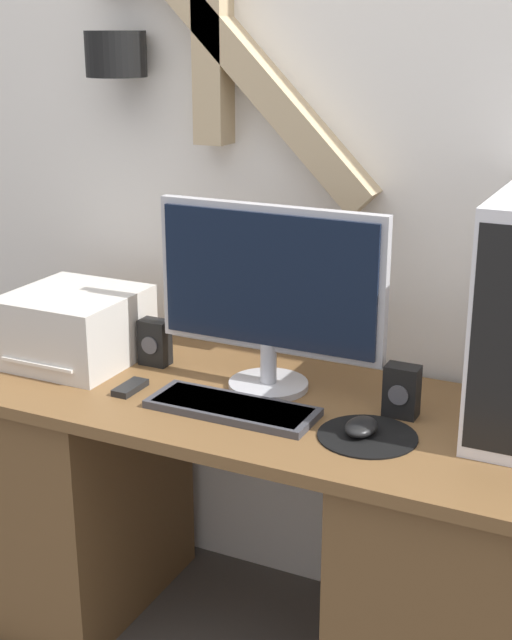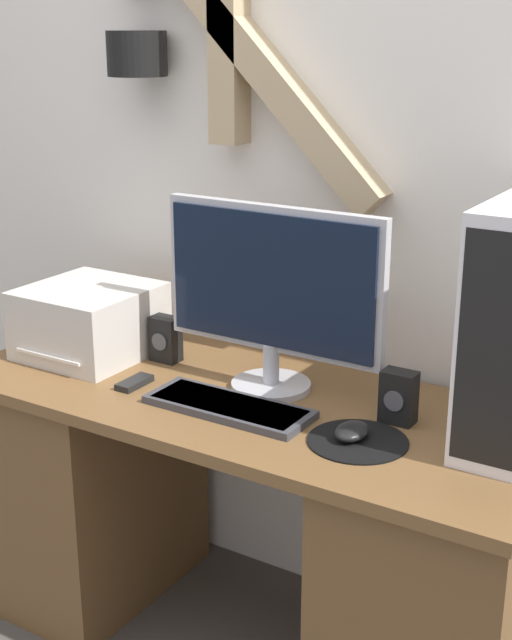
% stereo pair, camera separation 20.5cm
% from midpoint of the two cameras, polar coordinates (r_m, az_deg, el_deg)
% --- Properties ---
extents(wall_back, '(6.40, 0.21, 2.70)m').
position_cam_midpoint_polar(wall_back, '(2.28, 6.55, 13.88)').
color(wall_back, white).
rests_on(wall_back, ground_plane).
extents(desk, '(1.46, 0.60, 0.70)m').
position_cam_midpoint_polar(desk, '(2.28, 1.99, -12.71)').
color(desk, brown).
rests_on(desk, ground_plane).
extents(monitor, '(0.57, 0.19, 0.45)m').
position_cam_midpoint_polar(monitor, '(2.09, 3.85, 1.98)').
color(monitor, '#B7B7BC').
rests_on(monitor, desk).
extents(keyboard, '(0.39, 0.15, 0.02)m').
position_cam_midpoint_polar(keyboard, '(2.04, 1.12, -5.61)').
color(keyboard, '#3D3D42').
rests_on(keyboard, desk).
extents(mousepad, '(0.22, 0.22, 0.00)m').
position_cam_midpoint_polar(mousepad, '(1.92, 9.60, -7.72)').
color(mousepad, black).
rests_on(mousepad, desk).
extents(mouse, '(0.07, 0.10, 0.03)m').
position_cam_midpoint_polar(mouse, '(1.92, 9.22, -7.11)').
color(mouse, black).
rests_on(mouse, mousepad).
extents(printer, '(0.31, 0.32, 0.18)m').
position_cam_midpoint_polar(printer, '(2.39, -8.23, -0.11)').
color(printer, beige).
rests_on(printer, desk).
extents(speaker_left, '(0.08, 0.05, 0.12)m').
position_cam_midpoint_polar(speaker_left, '(2.33, -3.33, -1.26)').
color(speaker_left, black).
rests_on(speaker_left, desk).
extents(speaker_right, '(0.08, 0.05, 0.12)m').
position_cam_midpoint_polar(speaker_right, '(2.01, 12.02, -4.90)').
color(speaker_right, black).
rests_on(speaker_right, desk).
extents(remote_control, '(0.04, 0.10, 0.02)m').
position_cam_midpoint_polar(remote_control, '(2.19, -5.14, -4.07)').
color(remote_control, black).
rests_on(remote_control, desk).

